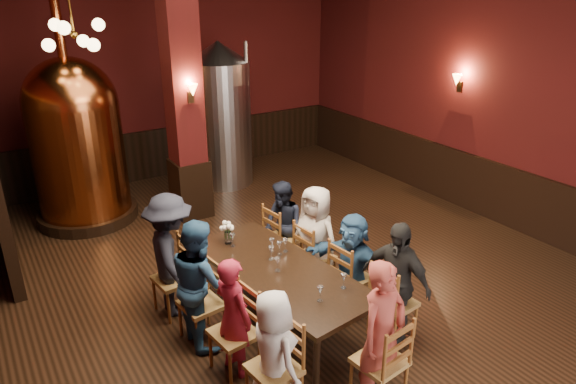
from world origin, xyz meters
TOP-DOWN VIEW (x-y plane):
  - room at (0.00, 0.00)m, footprint 10.00×10.02m
  - wainscot_right at (3.96, 0.00)m, footprint 0.08×9.90m
  - wainscot_back at (0.00, 4.96)m, footprint 7.90×0.08m
  - column at (-0.30, 2.80)m, footprint 0.58×0.58m
  - pendant_cluster at (-1.80, 2.90)m, footprint 0.90×0.90m
  - sconce_wall at (3.90, 0.80)m, footprint 0.20×0.20m
  - sconce_column at (-0.30, 2.50)m, footprint 0.20×0.20m
  - dining_table at (-0.65, -0.65)m, footprint 1.26×2.49m
  - chair_0 at (-1.38, -1.74)m, footprint 0.51×0.51m
  - person_0 at (-1.38, -1.74)m, footprint 0.43×0.64m
  - chair_1 at (-1.46, -1.07)m, footprint 0.51×0.51m
  - person_1 at (-1.46, -1.07)m, footprint 0.41×0.54m
  - chair_2 at (-1.53, -0.42)m, footprint 0.51×0.51m
  - person_2 at (-1.53, -0.42)m, footprint 0.40×0.74m
  - chair_3 at (-1.60, 0.25)m, footprint 0.51×0.51m
  - person_3 at (-1.60, 0.25)m, footprint 0.71×1.08m
  - chair_4 at (0.31, -1.55)m, footprint 0.51×0.51m
  - person_4 at (0.31, -1.55)m, footprint 0.56×0.91m
  - chair_5 at (0.23, -0.89)m, footprint 0.51×0.51m
  - person_5 at (0.23, -0.89)m, footprint 0.73×1.26m
  - chair_6 at (0.16, -0.23)m, footprint 0.51×0.51m
  - person_6 at (0.16, -0.23)m, footprint 0.64×0.80m
  - chair_7 at (0.09, 0.44)m, footprint 0.51×0.51m
  - person_7 at (0.09, 0.44)m, footprint 0.32×0.63m
  - chair_8 at (-0.48, -2.19)m, footprint 0.51×0.51m
  - person_8 at (-0.48, -2.19)m, footprint 0.60×0.44m
  - copper_kettle at (-1.87, 3.62)m, footprint 1.64×1.64m
  - steel_vessel at (0.87, 3.91)m, footprint 1.17×1.17m
  - rose_vase at (-0.86, 0.21)m, footprint 0.18×0.18m
  - wine_glass_0 at (-0.64, -1.43)m, footprint 0.07×0.07m
  - wine_glass_1 at (-0.51, -0.26)m, footprint 0.07×0.07m
  - wine_glass_2 at (-0.61, -0.42)m, footprint 0.07×0.07m
  - wine_glass_3 at (-0.28, -1.37)m, footprint 0.07×0.07m
  - wine_glass_4 at (-0.38, -0.36)m, footprint 0.07×0.07m
  - wine_glass_5 at (-0.47, -0.38)m, footprint 0.07×0.07m
  - wine_glass_6 at (-0.85, 0.11)m, footprint 0.07×0.07m
  - wine_glass_7 at (-0.69, -0.69)m, footprint 0.07×0.07m

SIDE VIEW (x-z plane):
  - chair_0 at x=-1.38m, z-range 0.00..0.92m
  - chair_1 at x=-1.46m, z-range 0.00..0.92m
  - chair_2 at x=-1.53m, z-range 0.00..0.92m
  - chair_3 at x=-1.60m, z-range 0.00..0.92m
  - chair_4 at x=0.31m, z-range 0.00..0.92m
  - chair_5 at x=0.23m, z-range 0.00..0.92m
  - chair_6 at x=0.16m, z-range 0.00..0.92m
  - chair_7 at x=0.09m, z-range 0.00..0.92m
  - chair_8 at x=-0.48m, z-range 0.00..0.92m
  - wainscot_right at x=3.96m, z-range 0.00..1.00m
  - wainscot_back at x=0.00m, z-range 0.00..1.00m
  - person_0 at x=-1.38m, z-range 0.00..1.28m
  - person_7 at x=0.09m, z-range 0.00..1.28m
  - person_5 at x=0.23m, z-range 0.00..1.30m
  - person_1 at x=-1.46m, z-range 0.00..1.33m
  - dining_table at x=-0.65m, z-range 0.31..1.06m
  - person_6 at x=0.16m, z-range 0.00..1.43m
  - person_4 at x=0.31m, z-range 0.00..1.45m
  - person_2 at x=-1.53m, z-range 0.00..1.49m
  - person_8 at x=-0.48m, z-range 0.00..1.52m
  - person_3 at x=-1.60m, z-range 0.00..1.56m
  - wine_glass_0 at x=-0.64m, z-range 0.75..0.92m
  - wine_glass_1 at x=-0.51m, z-range 0.75..0.92m
  - wine_glass_2 at x=-0.61m, z-range 0.75..0.92m
  - wine_glass_3 at x=-0.28m, z-range 0.75..0.92m
  - wine_glass_4 at x=-0.38m, z-range 0.75..0.92m
  - wine_glass_5 at x=-0.47m, z-range 0.75..0.92m
  - wine_glass_6 at x=-0.85m, z-range 0.75..0.92m
  - wine_glass_7 at x=-0.69m, z-range 0.75..0.92m
  - rose_vase at x=-0.86m, z-range 0.80..1.10m
  - steel_vessel at x=0.87m, z-range 0.00..2.78m
  - copper_kettle at x=-1.87m, z-range -0.52..3.34m
  - sconce_wall at x=3.90m, z-range 2.02..2.38m
  - sconce_column at x=-0.30m, z-range 2.02..2.38m
  - room at x=0.00m, z-range 0.00..4.50m
  - column at x=-0.30m, z-range 0.00..4.50m
  - pendant_cluster at x=-1.80m, z-range 2.25..3.95m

